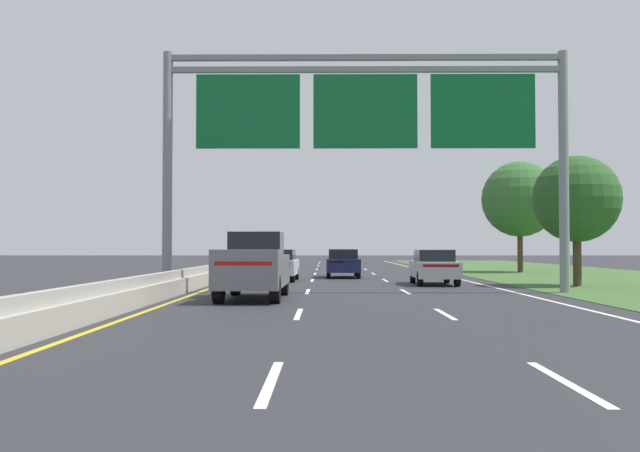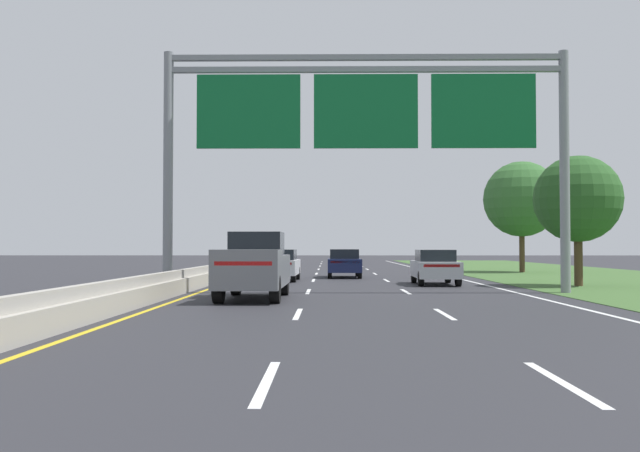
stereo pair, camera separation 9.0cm
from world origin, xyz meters
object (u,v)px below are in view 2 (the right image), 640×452
at_px(pickup_truck_grey, 254,266).
at_px(overhead_sign_gantry, 366,121).
at_px(car_silver_right_lane_sedan, 435,266).
at_px(car_white_left_lane_sedan, 280,265).
at_px(roadside_tree_mid, 578,199).
at_px(car_navy_centre_lane_sedan, 344,263).
at_px(roadside_tree_far, 522,199).

bearing_deg(pickup_truck_grey, overhead_sign_gantry, -51.78).
xyz_separation_m(overhead_sign_gantry, car_silver_right_lane_sedan, (3.43, 5.96, -5.55)).
bearing_deg(overhead_sign_gantry, car_white_left_lane_sedan, 112.25).
height_order(car_silver_right_lane_sedan, roadside_tree_mid, roadside_tree_mid).
distance_m(car_white_left_lane_sedan, roadside_tree_mid, 14.37).
xyz_separation_m(car_navy_centre_lane_sedan, roadside_tree_far, (12.09, 8.15, 4.09)).
xyz_separation_m(pickup_truck_grey, roadside_tree_mid, (13.21, 7.50, 2.69)).
bearing_deg(roadside_tree_far, overhead_sign_gantry, -118.34).
xyz_separation_m(roadside_tree_mid, roadside_tree_far, (2.18, 16.89, 1.14)).
relative_size(pickup_truck_grey, roadside_tree_far, 0.73).
distance_m(car_navy_centre_lane_sedan, roadside_tree_far, 15.14).
height_order(car_white_left_lane_sedan, roadside_tree_mid, roadside_tree_mid).
distance_m(pickup_truck_grey, car_silver_right_lane_sedan, 11.47).
xyz_separation_m(car_navy_centre_lane_sedan, roadside_tree_mid, (9.91, -8.74, 2.95)).
height_order(car_silver_right_lane_sedan, car_navy_centre_lane_sedan, same).
bearing_deg(car_navy_centre_lane_sedan, car_silver_right_lane_sedan, -151.78).
xyz_separation_m(overhead_sign_gantry, roadside_tree_far, (11.57, 21.46, -1.46)).
relative_size(car_white_left_lane_sedan, car_navy_centre_lane_sedan, 1.01).
bearing_deg(roadside_tree_mid, overhead_sign_gantry, -154.06).
bearing_deg(car_navy_centre_lane_sedan, roadside_tree_mid, -131.40).
distance_m(overhead_sign_gantry, car_silver_right_lane_sedan, 8.83).
bearing_deg(overhead_sign_gantry, roadside_tree_mid, 25.94).
relative_size(roadside_tree_mid, roadside_tree_far, 0.76).
bearing_deg(overhead_sign_gantry, roadside_tree_far, 61.66).
relative_size(overhead_sign_gantry, roadside_tree_mid, 2.66).
height_order(roadside_tree_mid, roadside_tree_far, roadside_tree_far).
xyz_separation_m(pickup_truck_grey, car_navy_centre_lane_sedan, (3.29, 16.24, -0.26)).
bearing_deg(car_white_left_lane_sedan, roadside_tree_mid, -108.69).
relative_size(pickup_truck_grey, car_silver_right_lane_sedan, 1.22).
relative_size(overhead_sign_gantry, car_white_left_lane_sedan, 3.39).
xyz_separation_m(pickup_truck_grey, car_white_left_lane_sedan, (-0.02, 12.29, -0.26)).
bearing_deg(roadside_tree_far, car_white_left_lane_sedan, -141.84).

